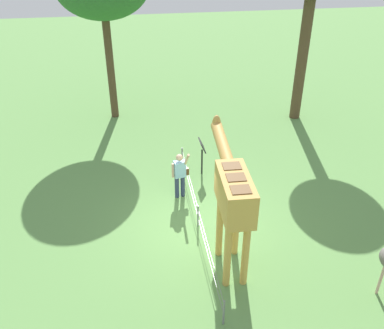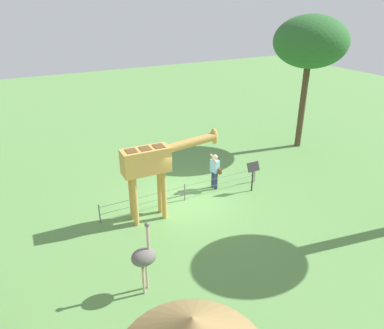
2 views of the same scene
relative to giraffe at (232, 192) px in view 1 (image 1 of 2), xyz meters
name	(u,v)px [view 1 (image 1 of 2)]	position (x,y,z in m)	size (l,w,h in m)	color
ground_plane	(200,226)	(1.49, 0.52, -2.22)	(60.00, 60.00, 0.00)	#60934C
giraffe	(232,192)	(0.00, 0.00, 0.00)	(3.75, 0.76, 3.18)	gold
visitor	(180,173)	(3.09, 0.89, -1.32)	(0.56, 0.57, 1.77)	navy
info_sign	(202,150)	(4.39, -0.05, -1.27)	(0.56, 0.21, 1.32)	black
wire_fence	(198,215)	(1.49, 0.58, -1.82)	(7.05, 0.05, 0.75)	slate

